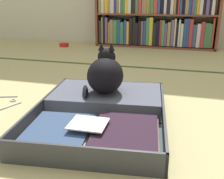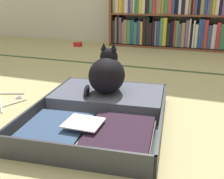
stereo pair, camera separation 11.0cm
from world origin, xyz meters
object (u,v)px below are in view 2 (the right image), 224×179
Objects in this scene: clothes_hanger at (7,99)px; small_red_pouch at (78,44)px; open_suitcase at (102,111)px; black_cat at (107,74)px; bookshelf at (169,17)px.

clothes_hanger is 1.96m from small_red_pouch.
open_suitcase is 2.89× the size of clothes_hanger.
clothes_hanger is at bearing -171.13° from black_cat.
bookshelf is 15.44× the size of small_red_pouch.
clothes_hanger is at bearing -76.71° from small_red_pouch.
black_cat is at bearing -58.40° from small_red_pouch.
black_cat is at bearing -90.71° from bookshelf.
bookshelf is at bearing 89.29° from black_cat.
bookshelf is at bearing 72.80° from clothes_hanger.
bookshelf is 2.12m from black_cat.
small_red_pouch is (-1.13, 1.94, -0.02)m from open_suitcase.
bookshelf reaches higher than clothes_hanger.
small_red_pouch is (-0.45, 1.90, 0.02)m from clothes_hanger.
open_suitcase is at bearing -89.98° from bookshelf.
clothes_hanger is (-0.66, -0.10, -0.20)m from black_cat.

